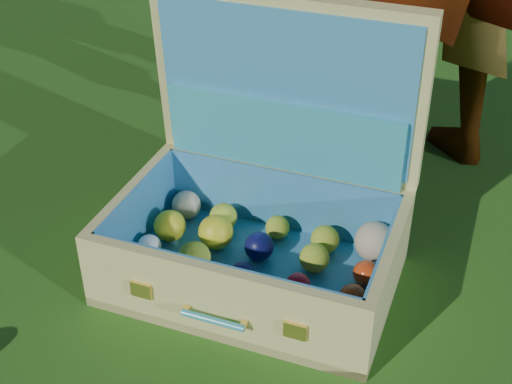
{
  "coord_description": "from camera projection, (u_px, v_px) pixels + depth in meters",
  "views": [
    {
      "loc": [
        0.05,
        -1.22,
        1.16
      ],
      "look_at": [
        -0.05,
        0.21,
        0.2
      ],
      "focal_mm": 50.0,
      "sensor_mm": 36.0,
      "label": 1
    }
  ],
  "objects": [
    {
      "name": "suitcase",
      "position": [
        265.0,
        203.0,
        1.72
      ],
      "size": [
        0.79,
        0.66,
        0.65
      ],
      "rotation": [
        0.0,
        0.0,
        -0.29
      ],
      "color": "#D6CB73",
      "rests_on": "ground"
    },
    {
      "name": "ground",
      "position": [
        271.0,
        315.0,
        1.66
      ],
      "size": [
        60.0,
        60.0,
        0.0
      ],
      "primitive_type": "plane",
      "color": "#215114",
      "rests_on": "ground"
    }
  ]
}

